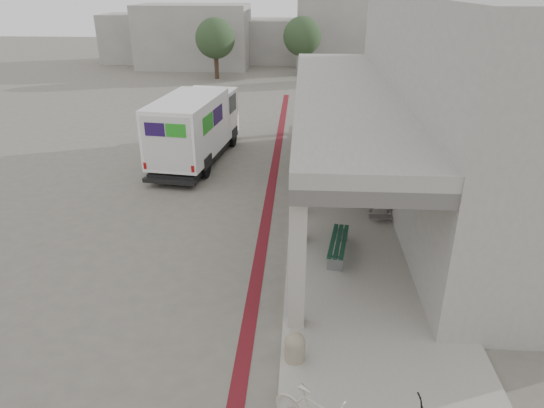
{
  "coord_description": "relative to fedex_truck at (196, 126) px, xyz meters",
  "views": [
    {
      "loc": [
        2.12,
        -12.62,
        7.36
      ],
      "look_at": [
        1.34,
        -0.13,
        1.6
      ],
      "focal_mm": 32.0,
      "sensor_mm": 36.0,
      "label": 1
    }
  ],
  "objects": [
    {
      "name": "utility_cabinet",
      "position": [
        7.51,
        -3.54,
        -0.99
      ],
      "size": [
        0.56,
        0.67,
        0.97
      ],
      "primitive_type": "cube",
      "rotation": [
        0.0,
        0.0,
        -0.24
      ],
      "color": "slate",
      "rests_on": "sidewalk"
    },
    {
      "name": "tree_right",
      "position": [
        12.51,
        21.19,
        1.58
      ],
      "size": [
        3.2,
        3.2,
        4.8
      ],
      "color": "#38281C",
      "rests_on": "ground"
    },
    {
      "name": "ground",
      "position": [
        2.51,
        -7.81,
        -1.6
      ],
      "size": [
        120.0,
        120.0,
        0.0
      ],
      "primitive_type": "plane",
      "color": "#625D54",
      "rests_on": "ground"
    },
    {
      "name": "transit_building",
      "position": [
        9.34,
        -3.31,
        1.8
      ],
      "size": [
        7.6,
        17.0,
        7.0
      ],
      "color": "gray",
      "rests_on": "ground"
    },
    {
      "name": "distant_backdrop",
      "position": [
        -0.33,
        28.08,
        1.11
      ],
      "size": [
        28.0,
        10.0,
        6.5
      ],
      "color": "gray",
      "rests_on": "ground"
    },
    {
      "name": "tree_left",
      "position": [
        -2.49,
        20.19,
        1.58
      ],
      "size": [
        3.2,
        3.2,
        4.8
      ],
      "color": "#38281C",
      "rests_on": "ground"
    },
    {
      "name": "bike_lane_stripe",
      "position": [
        3.51,
        -5.81,
        -1.59
      ],
      "size": [
        0.35,
        40.0,
        0.01
      ],
      "primitive_type": "cube",
      "color": "#5D121A",
      "rests_on": "ground"
    },
    {
      "name": "sidewalk",
      "position": [
        6.51,
        -7.81,
        -1.54
      ],
      "size": [
        4.4,
        28.0,
        0.12
      ],
      "primitive_type": "cube",
      "color": "#9A958A",
      "rests_on": "ground"
    },
    {
      "name": "bench",
      "position": [
        5.78,
        -8.13,
        -1.13
      ],
      "size": [
        0.75,
        2.08,
        0.48
      ],
      "rotation": [
        0.0,
        0.0,
        -0.16
      ],
      "color": "slate",
      "rests_on": "sidewalk"
    },
    {
      "name": "bollard_near",
      "position": [
        4.61,
        -12.49,
        -1.15
      ],
      "size": [
        0.43,
        0.43,
        0.65
      ],
      "color": "gray",
      "rests_on": "sidewalk"
    },
    {
      "name": "bollard_far",
      "position": [
        4.61,
        -5.29,
        -1.15
      ],
      "size": [
        0.44,
        0.44,
        0.66
      ],
      "color": "tan",
      "rests_on": "sidewalk"
    },
    {
      "name": "tree_mid",
      "position": [
        4.51,
        22.19,
        1.58
      ],
      "size": [
        3.2,
        3.2,
        4.8
      ],
      "color": "#38281C",
      "rests_on": "ground"
    },
    {
      "name": "fedex_truck",
      "position": [
        0.0,
        0.0,
        0.0
      ],
      "size": [
        3.02,
        7.24,
        3.0
      ],
      "rotation": [
        0.0,
        0.0,
        -0.13
      ],
      "color": "black",
      "rests_on": "ground"
    }
  ]
}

